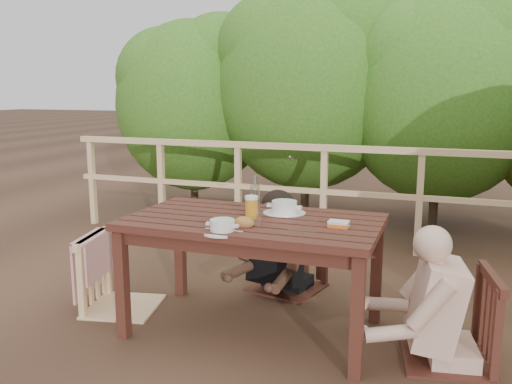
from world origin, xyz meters
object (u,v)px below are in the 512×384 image
(chair_right, at_px, (451,276))
(bread_roll, at_px, (244,223))
(chair_left, at_px, (121,241))
(diner_right, at_px, (459,252))
(woman, at_px, (288,212))
(beer_glass, at_px, (251,208))
(chair_far, at_px, (288,226))
(table, at_px, (253,276))
(soup_near, at_px, (222,226))
(butter_tub, at_px, (339,225))
(bottle, at_px, (255,196))
(soup_far, at_px, (284,208))
(tumbler, at_px, (258,223))

(chair_right, relative_size, bread_roll, 8.09)
(chair_left, distance_m, diner_right, 2.21)
(woman, height_order, beer_glass, woman)
(diner_right, bearing_deg, beer_glass, 79.90)
(woman, distance_m, beer_glass, 0.81)
(chair_far, relative_size, diner_right, 0.78)
(table, distance_m, soup_near, 0.53)
(table, relative_size, butter_tub, 13.09)
(bottle, bearing_deg, woman, 87.94)
(chair_far, relative_size, beer_glass, 6.45)
(soup_far, relative_size, bread_roll, 2.24)
(soup_far, bearing_deg, bottle, -145.05)
(bread_roll, relative_size, beer_glass, 0.80)
(diner_right, xyz_separation_m, bread_roll, (-1.20, -0.20, 0.11))
(diner_right, bearing_deg, tumbler, 88.74)
(chair_far, relative_size, bottle, 3.77)
(bread_roll, relative_size, bottle, 0.46)
(diner_right, bearing_deg, bread_roll, 89.70)
(woman, xyz_separation_m, soup_far, (0.14, -0.57, 0.16))
(bottle, bearing_deg, diner_right, -4.94)
(soup_far, bearing_deg, woman, 103.61)
(soup_far, bearing_deg, soup_near, -110.02)
(chair_left, xyz_separation_m, bread_roll, (1.01, -0.21, 0.27))
(beer_glass, relative_size, butter_tub, 1.31)
(diner_right, height_order, tumbler, diner_right)
(table, height_order, chair_far, chair_far)
(chair_left, relative_size, tumbler, 14.11)
(table, distance_m, chair_right, 1.19)
(chair_far, height_order, chair_right, chair_far)
(diner_right, distance_m, beer_glass, 1.24)
(woman, height_order, tumbler, woman)
(table, distance_m, soup_far, 0.48)
(chair_far, bearing_deg, beer_glass, -77.04)
(table, relative_size, soup_far, 5.63)
(chair_far, bearing_deg, butter_tub, -41.94)
(chair_left, height_order, butter_tub, chair_left)
(chair_far, relative_size, soup_far, 3.63)
(woman, xyz_separation_m, butter_tub, (0.55, -0.82, 0.14))
(soup_near, height_order, bottle, bottle)
(table, height_order, tumbler, tumbler)
(chair_left, distance_m, chair_right, 2.17)
(chair_right, height_order, beer_glass, chair_right)
(beer_glass, height_order, bottle, bottle)
(woman, height_order, soup_near, woman)
(chair_far, relative_size, soup_near, 4.24)
(table, relative_size, woman, 1.29)
(chair_right, distance_m, butter_tub, 0.69)
(woman, xyz_separation_m, tumbler, (0.09, -0.96, 0.15))
(beer_glass, distance_m, tumbler, 0.21)
(chair_far, bearing_deg, table, -76.05)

